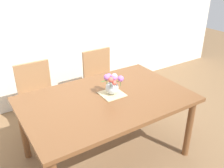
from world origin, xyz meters
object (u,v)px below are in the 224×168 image
Objects in this scene: dining_table at (107,105)px; flower_vase at (112,84)px; chair_left at (38,94)px; chair_right at (101,77)px.

dining_table is 7.48× the size of flower_vase.
chair_left and chair_right have the same top height.
dining_table is 1.01m from chair_right.
flower_vase is (0.53, -0.86, 0.35)m from chair_left.
flower_vase is (0.08, 0.02, 0.20)m from dining_table.
dining_table is at bearing 116.88° from chair_left.
chair_left is at bearing 121.78° from flower_vase.
dining_table is at bearing -164.08° from flower_vase.
chair_right is (0.45, 0.89, -0.15)m from dining_table.
chair_left is 0.90m from chair_right.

